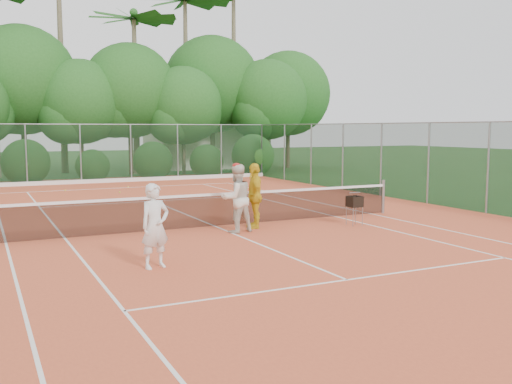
% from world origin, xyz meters
% --- Properties ---
extents(ground, '(120.00, 120.00, 0.00)m').
position_xyz_m(ground, '(0.00, 0.00, 0.00)').
color(ground, '#1C4217').
rests_on(ground, ground).
extents(clay_court, '(18.00, 36.00, 0.02)m').
position_xyz_m(clay_court, '(0.00, 0.00, 0.01)').
color(clay_court, '#D15530').
rests_on(clay_court, ground).
extents(club_building, '(8.00, 5.00, 3.00)m').
position_xyz_m(club_building, '(9.00, 24.00, 1.50)').
color(club_building, beige).
rests_on(club_building, ground).
extents(tennis_net, '(11.97, 0.10, 1.10)m').
position_xyz_m(tennis_net, '(0.00, 0.00, 0.53)').
color(tennis_net, gray).
rests_on(tennis_net, clay_court).
extents(player_white, '(0.70, 0.55, 1.70)m').
position_xyz_m(player_white, '(-2.90, -3.95, 0.87)').
color(player_white, silver).
rests_on(player_white, clay_court).
extents(player_center_grp, '(0.97, 0.80, 1.87)m').
position_xyz_m(player_center_grp, '(0.18, -1.05, 0.94)').
color(player_center_grp, silver).
rests_on(player_center_grp, clay_court).
extents(player_yellow, '(0.73, 1.15, 1.82)m').
position_xyz_m(player_yellow, '(0.91, -0.64, 0.93)').
color(player_yellow, gold).
rests_on(player_yellow, clay_court).
extents(ball_hopper, '(0.37, 0.37, 0.84)m').
position_xyz_m(ball_hopper, '(3.70, -1.50, 0.69)').
color(ball_hopper, gray).
rests_on(ball_hopper, clay_court).
extents(stray_ball_a, '(0.07, 0.07, 0.07)m').
position_xyz_m(stray_ball_a, '(0.36, 11.93, 0.05)').
color(stray_ball_a, yellow).
rests_on(stray_ball_a, clay_court).
extents(stray_ball_b, '(0.07, 0.07, 0.07)m').
position_xyz_m(stray_ball_b, '(-2.54, 11.65, 0.05)').
color(stray_ball_b, yellow).
rests_on(stray_ball_b, clay_court).
extents(stray_ball_c, '(0.07, 0.07, 0.07)m').
position_xyz_m(stray_ball_c, '(-0.51, 9.83, 0.05)').
color(stray_ball_c, '#B1CF30').
rests_on(stray_ball_c, clay_court).
extents(court_markings, '(11.03, 23.83, 0.01)m').
position_xyz_m(court_markings, '(0.00, 0.00, 0.02)').
color(court_markings, white).
rests_on(court_markings, clay_court).
extents(fence_back, '(18.07, 0.07, 3.00)m').
position_xyz_m(fence_back, '(0.00, 15.00, 1.52)').
color(fence_back, '#19381E').
rests_on(fence_back, clay_court).
extents(fence_right, '(0.07, 33.07, 3.00)m').
position_xyz_m(fence_right, '(9.00, -1.50, 1.52)').
color(fence_right, '#19381E').
rests_on(fence_right, clay_court).
extents(tropical_treeline, '(32.10, 8.49, 15.03)m').
position_xyz_m(tropical_treeline, '(1.43, 20.22, 5.11)').
color(tropical_treeline, brown).
rests_on(tropical_treeline, ground).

